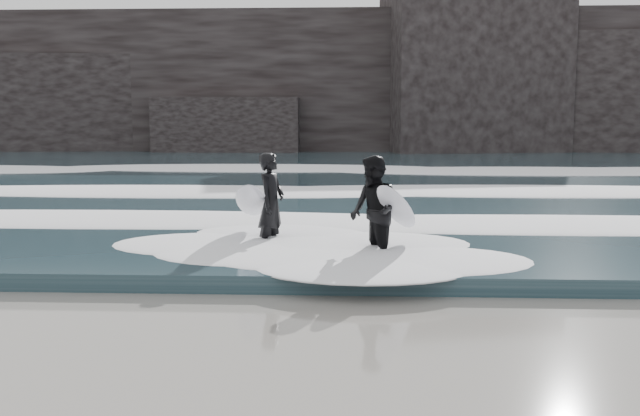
# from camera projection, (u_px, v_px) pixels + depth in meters

# --- Properties ---
(ground) EXTENTS (120.00, 120.00, 0.00)m
(ground) POSITION_uv_depth(u_px,v_px,m) (283.00, 364.00, 7.88)
(ground) COLOR #866250
(ground) RESTS_ON ground
(sea) EXTENTS (90.00, 52.00, 0.30)m
(sea) POSITION_uv_depth(u_px,v_px,m) (339.00, 167.00, 36.59)
(sea) COLOR #223840
(sea) RESTS_ON ground
(headland) EXTENTS (70.00, 9.00, 10.00)m
(headland) POSITION_uv_depth(u_px,v_px,m) (344.00, 86.00, 52.81)
(headland) COLOR black
(headland) RESTS_ON ground
(foam_near) EXTENTS (60.00, 3.20, 0.20)m
(foam_near) POSITION_uv_depth(u_px,v_px,m) (321.00, 216.00, 16.75)
(foam_near) COLOR white
(foam_near) RESTS_ON sea
(foam_mid) EXTENTS (60.00, 4.00, 0.24)m
(foam_mid) POSITION_uv_depth(u_px,v_px,m) (331.00, 186.00, 23.68)
(foam_mid) COLOR white
(foam_mid) RESTS_ON sea
(foam_far) EXTENTS (60.00, 4.80, 0.30)m
(foam_far) POSITION_uv_depth(u_px,v_px,m) (337.00, 166.00, 32.59)
(foam_far) COLOR white
(foam_far) RESTS_ON sea
(surfer_left) EXTENTS (1.16, 2.24, 2.01)m
(surfer_left) POSITION_uv_depth(u_px,v_px,m) (267.00, 203.00, 14.09)
(surfer_left) COLOR black
(surfer_left) RESTS_ON ground
(surfer_right) EXTENTS (1.52, 1.86, 2.03)m
(surfer_right) POSITION_uv_depth(u_px,v_px,m) (375.00, 211.00, 12.84)
(surfer_right) COLOR black
(surfer_right) RESTS_ON ground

